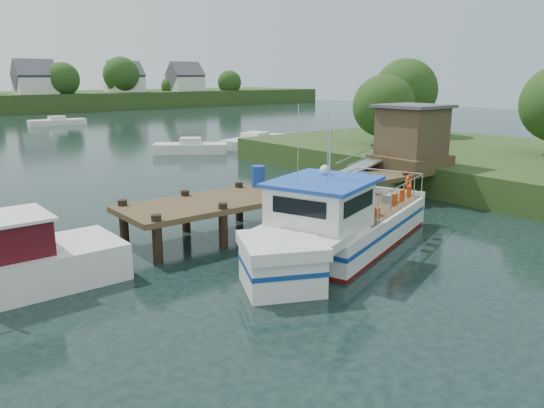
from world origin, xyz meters
TOP-DOWN VIEW (x-y plane):
  - ground_plane at (0.00, 0.00)m, footprint 160.00×160.00m
  - near_shore at (16.88, -0.73)m, footprint 16.00×30.00m
  - dock at (6.51, 0.01)m, footprint 16.60×3.00m
  - lobster_boat at (-0.29, -4.12)m, footprint 10.26×5.85m
  - moored_far at (7.13, 50.15)m, footprint 6.57×2.69m
  - moored_b at (7.70, 19.44)m, footprint 5.55×4.75m
  - moored_c at (14.40, 20.07)m, footprint 7.67×4.96m

SIDE VIEW (x-z plane):
  - ground_plane at x=0.00m, z-range 0.00..0.00m
  - moored_far at x=7.13m, z-range -0.14..0.95m
  - moored_c at x=14.40m, z-range -0.15..1.00m
  - moored_b at x=7.70m, z-range -0.16..1.06m
  - lobster_boat at x=-0.29m, z-range -1.61..3.44m
  - near_shore at x=16.88m, z-range -1.83..5.93m
  - dock at x=6.51m, z-range -0.15..4.63m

